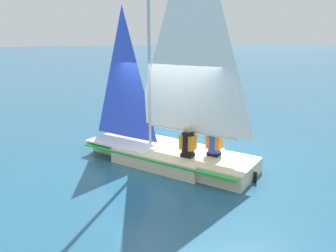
{
  "coord_description": "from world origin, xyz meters",
  "views": [
    {
      "loc": [
        -6.99,
        3.8,
        3.11
      ],
      "look_at": [
        0.0,
        0.0,
        0.97
      ],
      "focal_mm": 35.0,
      "sensor_mm": 36.0,
      "label": 1
    }
  ],
  "objects": [
    {
      "name": "sailor_crew",
      "position": [
        -0.97,
        -0.74,
        0.63
      ],
      "size": [
        0.42,
        0.41,
        1.16
      ],
      "rotation": [
        0.0,
        0.0,
        0.5
      ],
      "color": "black",
      "rests_on": "ground_plane"
    },
    {
      "name": "ground_plane",
      "position": [
        0.0,
        0.0,
        0.0
      ],
      "size": [
        260.0,
        260.0,
        0.0
      ],
      "primitive_type": "plane",
      "color": "#235675"
    },
    {
      "name": "sailboat_main",
      "position": [
        -0.04,
        -0.02,
        0.88
      ],
      "size": [
        4.62,
        3.52,
        6.05
      ],
      "rotation": [
        0.0,
        0.0,
        0.5
      ],
      "color": "beige",
      "rests_on": "ground_plane"
    },
    {
      "name": "sailor_helm",
      "position": [
        -0.73,
        -0.14,
        0.62
      ],
      "size": [
        0.42,
        0.41,
        1.16
      ],
      "rotation": [
        0.0,
        0.0,
        0.5
      ],
      "color": "black",
      "rests_on": "ground_plane"
    }
  ]
}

